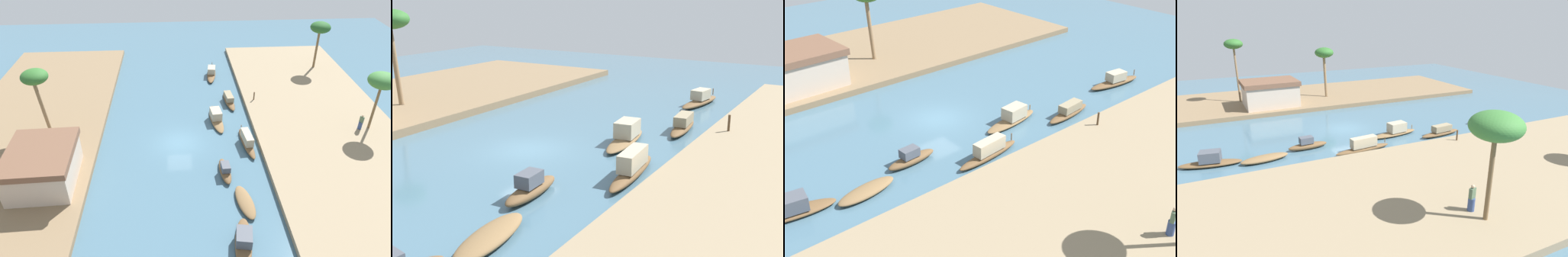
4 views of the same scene
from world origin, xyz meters
The scene contains 8 objects.
river_water centered at (0.00, 0.00, 0.00)m, with size 77.91×77.91×0.00m, color #476B7F.
sampan_midstream centered at (-8.75, -5.03, 0.24)m, with size 3.91×1.74×0.48m.
sampan_with_tall_canopy centered at (-4.95, -3.91, 0.40)m, with size 3.50×1.12×1.12m.
sampan_with_red_awning centered at (7.70, -6.02, 0.40)m, with size 4.53×1.35×1.04m.
sampan_foreground centered at (15.16, -4.72, 0.41)m, with size 5.41×1.79×1.19m.
sampan_downstream_large centered at (3.72, -4.08, 0.46)m, with size 5.07×1.71×1.27m.
sampan_upstream_small centered at (-0.82, -6.60, 0.50)m, with size 5.14×1.32×1.31m.
mooring_post centered at (7.33, -8.88, 0.99)m, with size 0.14×0.14×0.96m, color #4C3823.
Camera 2 is at (-19.63, -15.28, 8.22)m, focal length 43.91 mm.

